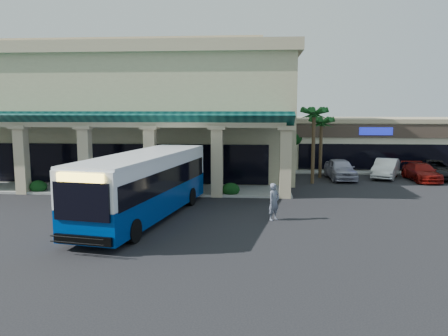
# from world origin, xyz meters

# --- Properties ---
(ground) EXTENTS (110.00, 110.00, 0.00)m
(ground) POSITION_xyz_m (0.00, 0.00, 0.00)
(ground) COLOR black
(main_building) EXTENTS (30.80, 14.80, 11.35)m
(main_building) POSITION_xyz_m (-8.00, 16.00, 5.67)
(main_building) COLOR tan
(main_building) RESTS_ON ground
(arcade) EXTENTS (30.00, 6.20, 5.70)m
(arcade) POSITION_xyz_m (-8.00, 6.80, 2.85)
(arcade) COLOR #093A36
(arcade) RESTS_ON ground
(strip_mall) EXTENTS (22.50, 12.50, 4.90)m
(strip_mall) POSITION_xyz_m (18.00, 24.00, 2.45)
(strip_mall) COLOR beige
(strip_mall) RESTS_ON ground
(palm_0) EXTENTS (2.40, 2.40, 6.60)m
(palm_0) POSITION_xyz_m (8.50, 11.00, 3.30)
(palm_0) COLOR #124417
(palm_0) RESTS_ON ground
(palm_1) EXTENTS (2.40, 2.40, 5.80)m
(palm_1) POSITION_xyz_m (9.50, 14.00, 2.90)
(palm_1) COLOR #124417
(palm_1) RESTS_ON ground
(broadleaf_tree) EXTENTS (2.60, 2.60, 4.81)m
(broadleaf_tree) POSITION_xyz_m (7.50, 19.00, 2.41)
(broadleaf_tree) COLOR black
(broadleaf_tree) RESTS_ON ground
(transit_bus) EXTENTS (5.01, 12.84, 3.50)m
(transit_bus) POSITION_xyz_m (-1.75, -1.00, 1.75)
(transit_bus) COLOR navy
(transit_bus) RESTS_ON ground
(pedestrian) EXTENTS (0.83, 0.84, 1.96)m
(pedestrian) POSITION_xyz_m (5.08, -0.74, 0.98)
(pedestrian) COLOR slate
(pedestrian) RESTS_ON ground
(car_silver) EXTENTS (2.30, 5.17, 1.73)m
(car_silver) POSITION_xyz_m (11.06, 13.31, 0.86)
(car_silver) COLOR #AFADC2
(car_silver) RESTS_ON ground
(car_white) EXTENTS (3.56, 5.22, 1.63)m
(car_white) POSITION_xyz_m (15.07, 14.34, 0.81)
(car_white) COLOR white
(car_white) RESTS_ON ground
(car_red) EXTENTS (2.14, 4.96, 1.42)m
(car_red) POSITION_xyz_m (17.53, 13.02, 0.71)
(car_red) COLOR maroon
(car_red) RESTS_ON ground
(car_gray) EXTENTS (3.04, 5.73, 1.53)m
(car_gray) POSITION_xyz_m (19.11, 14.38, 0.77)
(car_gray) COLOR black
(car_gray) RESTS_ON ground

